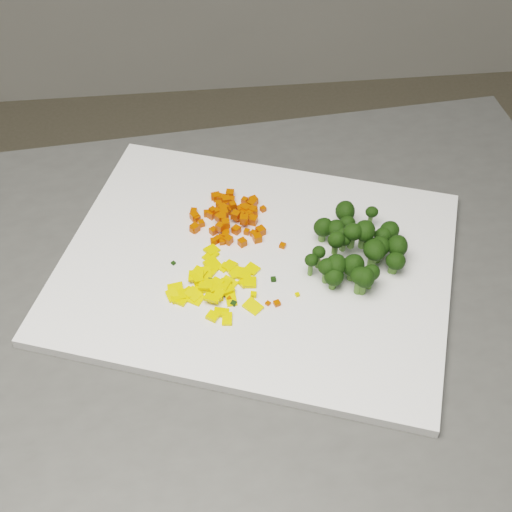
{
  "coord_description": "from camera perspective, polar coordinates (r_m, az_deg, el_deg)",
  "views": [
    {
      "loc": [
        0.08,
        -0.4,
        1.58
      ],
      "look_at": [
        0.15,
        0.22,
        0.92
      ],
      "focal_mm": 50.0,
      "sensor_mm": 36.0,
      "label": 1
    }
  ],
  "objects": [
    {
      "name": "pepper_chunk_26",
      "position": [
        0.89,
        -4.73,
        -1.62
      ],
      "size": [
        0.02,
        0.02,
        0.01
      ],
      "primitive_type": "cube",
      "rotation": [
        -0.1,
        0.06,
        1.77
      ],
      "color": "yellow",
      "rests_on": "pepper_pile"
    },
    {
      "name": "carrot_cube_1",
      "position": [
        0.94,
        -2.81,
        1.46
      ],
      "size": [
        0.01,
        0.01,
        0.01
      ],
      "primitive_type": "cube",
      "rotation": [
        0.0,
        0.0,
        1.24
      ],
      "color": "#C63602",
      "rests_on": "carrot_pile"
    },
    {
      "name": "pepper_chunk_38",
      "position": [
        0.9,
        -2.57,
        -0.93
      ],
      "size": [
        0.02,
        0.02,
        0.01
      ],
      "primitive_type": "cube",
      "rotation": [
        0.08,
        -0.13,
        0.72
      ],
      "color": "yellow",
      "rests_on": "pepper_pile"
    },
    {
      "name": "pepper_chunk_30",
      "position": [
        0.9,
        -4.21,
        -1.41
      ],
      "size": [
        0.02,
        0.02,
        0.01
      ],
      "primitive_type": "cube",
      "rotation": [
        0.1,
        0.03,
        0.02
      ],
      "color": "yellow",
      "rests_on": "pepper_pile"
    },
    {
      "name": "carrot_cube_4",
      "position": [
        0.94,
        -1.59,
        2.11
      ],
      "size": [
        0.01,
        0.01,
        0.01
      ],
      "primitive_type": "cube",
      "rotation": [
        0.0,
        0.0,
        0.82
      ],
      "color": "#C63602",
      "rests_on": "carrot_pile"
    },
    {
      "name": "broccoli_floret_3",
      "position": [
        0.89,
        4.39,
        -0.77
      ],
      "size": [
        0.02,
        0.02,
        0.03
      ],
      "primitive_type": null,
      "color": "black",
      "rests_on": "broccoli_pile"
    },
    {
      "name": "carrot_cube_31",
      "position": [
        0.94,
        -2.42,
        1.93
      ],
      "size": [
        0.01,
        0.01,
        0.01
      ],
      "primitive_type": "cube",
      "rotation": [
        0.0,
        0.0,
        0.02
      ],
      "color": "#C63602",
      "rests_on": "carrot_pile"
    },
    {
      "name": "carrot_cube_43",
      "position": [
        0.97,
        -1.87,
        4.08
      ],
      "size": [
        0.01,
        0.01,
        0.01
      ],
      "primitive_type": "cube",
      "rotation": [
        0.0,
        0.0,
        0.31
      ],
      "color": "#C63602",
      "rests_on": "carrot_pile"
    },
    {
      "name": "carrot_cube_28",
      "position": [
        0.97,
        -3.59,
        3.37
      ],
      "size": [
        0.02,
        0.02,
        0.01
      ],
      "primitive_type": "cube",
      "rotation": [
        0.0,
        0.0,
        0.75
      ],
      "color": "#C63602",
      "rests_on": "carrot_pile"
    },
    {
      "name": "stray_bit_9",
      "position": [
        0.91,
        -1.99,
        -0.64
      ],
      "size": [
        0.01,
        0.01,
        0.0
      ],
      "primitive_type": "cube",
      "rotation": [
        0.0,
        0.0,
        0.56
      ],
      "color": "#C63602",
      "rests_on": "cutting_board"
    },
    {
      "name": "carrot_cube_23",
      "position": [
        0.99,
        -3.18,
        4.75
      ],
      "size": [
        0.01,
        0.01,
        0.01
      ],
      "primitive_type": "cube",
      "rotation": [
        0.0,
        0.0,
        1.77
      ],
      "color": "#C63602",
      "rests_on": "carrot_pile"
    },
    {
      "name": "pepper_chunk_31",
      "position": [
        0.86,
        -3.53,
        -3.37
      ],
      "size": [
        0.02,
        0.02,
        0.01
      ],
      "primitive_type": "cube",
      "rotation": [
        0.05,
        -0.07,
        2.77
      ],
      "color": "yellow",
      "rests_on": "pepper_pile"
    },
    {
      "name": "stray_bit_6",
      "position": [
        0.86,
        1.69,
        -3.8
      ],
      "size": [
        0.01,
        0.01,
        0.01
      ],
      "primitive_type": "cube",
      "rotation": [
        0.0,
        0.0,
        0.34
      ],
      "color": "#C63602",
      "rests_on": "cutting_board"
    },
    {
      "name": "carrot_cube_62",
      "position": [
        0.96,
        -3.49,
        3.67
      ],
      "size": [
        0.01,
        0.01,
        0.01
      ],
      "primitive_type": "cube",
      "rotation": [
        0.0,
        0.0,
        0.66
      ],
      "color": "#C63602",
      "rests_on": "carrot_pile"
    },
    {
      "name": "broccoli_floret_22",
      "position": [
        0.91,
        9.75,
        0.43
      ],
      "size": [
        0.04,
        0.04,
        0.04
      ],
      "primitive_type": null,
      "color": "black",
      "rests_on": "broccoli_pile"
    },
    {
      "name": "carrot_cube_63",
      "position": [
        0.97,
        -0.81,
        3.61
      ],
      "size": [
        0.01,
        0.01,
        0.01
      ],
      "primitive_type": "cube",
      "rotation": [
        0.0,
        0.0,
        2.36
      ],
      "color": "#C63602",
      "rests_on": "carrot_pile"
    },
    {
      "name": "carrot_cube_50",
      "position": [
        0.97,
        -5.0,
        3.55
      ],
      "size": [
        0.01,
        0.01,
        0.01
      ],
      "primitive_type": "cube",
      "rotation": [
        0.0,
        0.0,
        2.9
      ],
      "color": "#C63602",
      "rests_on": "carrot_pile"
    },
    {
      "name": "carrot_cube_20",
      "position": [
        0.98,
        0.56,
        3.78
      ],
      "size": [
        0.01,
        0.01,
        0.01
      ],
      "primitive_type": "cube",
      "rotation": [
        0.0,
        0.0,
        2.1
      ],
      "color": "#C63602",
      "rests_on": "carrot_pile"
    },
    {
      "name": "pepper_chunk_24",
      "position": [
        0.87,
        -2.01,
        -3.44
      ],
      "size": [
        0.01,
        0.02,
        0.01
      ],
      "primitive_type": "cube",
      "rotation": [
        0.12,
        -0.12,
        1.66
      ],
      "color": "yellow",
      "rests_on": "pepper_pile"
    },
    {
      "name": "pepper_chunk_5",
      "position": [
        0.89,
        -0.91,
        -1.44
      ],
      "size": [
        0.02,
        0.02,
        0.01
      ],
      "primitive_type": "cube",
      "rotation": [
        -0.02,
        -0.1,
        2.93
      ],
      "color": "yellow",
      "rests_on": "pepper_pile"
    },
    {
      "name": "carrot_cube_54",
      "position": [
        0.98,
        -2.41,
        4.28
      ],
      "size": [
        0.01,
        0.01,
        0.01
      ],
      "primitive_type": "cube",
      "rotation": [
        0.0,
        0.0,
        2.52
      ],
      "color": "#C63602",
      "rests_on": "carrot_pile"
    },
    {
      "name": "carrot_cube_11",
      "position": [
        0.99,
        -2.77,
        4.65
      ],
      "size": [
        0.01,
        0.01,
        0.01
      ],
      "primitive_type": "cube",
      "rotation": [
        0.0,
        0.0,
        1.12
      ],
      "color": "#C63602",
      "rests_on": "carrot_pile"
    },
    {
      "name": "pepper_chunk_18",
      "position": [
        0.88,
        -0.81,
        -2.12
      ],
      "size": [
        0.02,
        0.02,
        0.01
      ],
      "primitive_type": "cube",
      "rotation": [
        -0.13,
        0.1,
        0.5
      ],
      "color": "yellow",
      "rests_on": "pepper_pile"
    },
    {
      "name": "carrot_cube_48",
      "position": [
        0.94,
        0.37,
        2.02
      ],
      "size": [
        0.01,
        0.01,
        0.01
      ],
      "primitive_type": "cube",
      "rotation": [
        0.0,
        0.0,
        0.47
      ],
      "color": "#C63602",
      "rests_on": "carrot_pile"
    },
    {
      "name": "broccoli_floret_25",
      "position": [
        0.88,
        6.34,
        -1.06
      ],
      "size": [
        0.04,
        0.04,
        0.04
      ],
      "primitive_type": null,
      "color": "black",
      "rests_on": "broccoli_pile"
    },
    {
      "name": "broccoli_pile",
      "position": [
        0.9,
        7.64,
        1.33
      ],
      "size": [
        0.13,
        0.13,
        0.06
      ],
      "primitive_type": null,
      "color": "black",
      "rests_on": "cutting_board"
    },
    {
      "name": "pepper_chunk_0",
      "position": [
        0.91,
        -3.52,
        -0.66
      ],
      "size": [
        0.02,
        0.02,
        0.01
      ],
      "primitive_type": "cube",
      "rotation": [
        0.11,
        -0.1,
        2.1
      ],
      "color": "yellow",
      "rests_on": "pepper_pile"
    },
    {
      "name": "pepper_chunk_8",
      "position": [
        0.89,
        -4.26,
        -2.02
      ],
      "size": [
        0.02,
        0.02,
        0.01
      ],
      "primitive_type": "cube",
      "rotation": [
        0.05,
        0.05,
        1.61
      ],
      "color": "yellow",
      "rests_on": "pepper_pile"
    },
    {
      "name": "pepper_chunk_17",
      "position": [
        0.88,
        -3.19,
        -2.15
      ],
      "size": [
        0.02,
        0.02,
        0.01
      ],
      "primitive_type": "cube",
      "rotation": [
        -0.03,
        -0.1,
        0.85
      ],
      "color": "yellow",
      "rests_on": "pepper_pile"
    },
    {
      "name": "broccoli_floret_20",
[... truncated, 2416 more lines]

